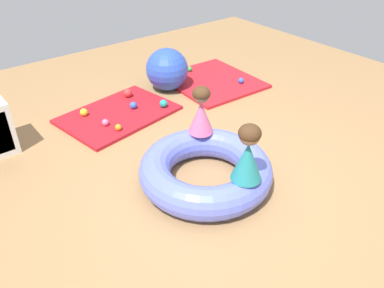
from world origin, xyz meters
name	(u,v)px	position (x,y,z in m)	size (l,w,h in m)	color
ground_plane	(215,178)	(0.00, 0.00, 0.00)	(8.00, 8.00, 0.00)	#9E7549
gym_mat_far_right	(212,81)	(1.40, 1.68, 0.02)	(1.12, 1.24, 0.04)	red
gym_mat_center_rear	(118,114)	(-0.13, 1.64, 0.02)	(1.30, 0.91, 0.04)	#B21923
inflatable_cushion	(206,170)	(-0.12, 0.01, 0.14)	(1.22, 1.22, 0.29)	#6070E5
child_in_teal	(248,153)	(-0.05, -0.43, 0.53)	(0.35, 0.35, 0.51)	teal
child_in_pink	(201,110)	(0.12, 0.38, 0.52)	(0.34, 0.34, 0.48)	#E5608E
play_ball_blue	(241,81)	(1.64, 1.35, 0.08)	(0.08, 0.08, 0.08)	blue
play_ball_pink	(105,122)	(-0.38, 1.46, 0.08)	(0.08, 0.08, 0.08)	pink
play_ball_orange	(118,127)	(-0.32, 1.28, 0.08)	(0.07, 0.07, 0.07)	orange
play_ball_green	(189,69)	(1.33, 2.12, 0.08)	(0.07, 0.07, 0.07)	green
play_ball_red	(128,93)	(0.19, 1.94, 0.09)	(0.11, 0.11, 0.11)	red
play_ball_teal	(163,104)	(0.39, 1.43, 0.09)	(0.10, 0.10, 0.10)	teal
play_ball_yellow	(84,112)	(-0.47, 1.83, 0.09)	(0.09, 0.09, 0.09)	yellow
play_ball_blue_second	(133,105)	(0.08, 1.62, 0.08)	(0.09, 0.09, 0.09)	blue
exercise_ball_large	(167,70)	(0.78, 1.89, 0.28)	(0.57, 0.57, 0.57)	blue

